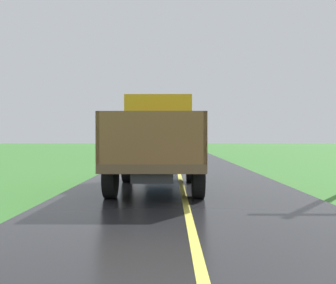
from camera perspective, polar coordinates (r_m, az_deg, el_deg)
name	(u,v)px	position (r m, az deg, el deg)	size (l,w,h in m)	color
banana_truck_near	(158,140)	(11.37, -1.58, 0.36)	(2.38, 5.82, 2.80)	#2D2D30
banana_truck_far	(164,139)	(27.26, -0.67, 0.49)	(2.38, 5.81, 2.80)	#2D2D30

